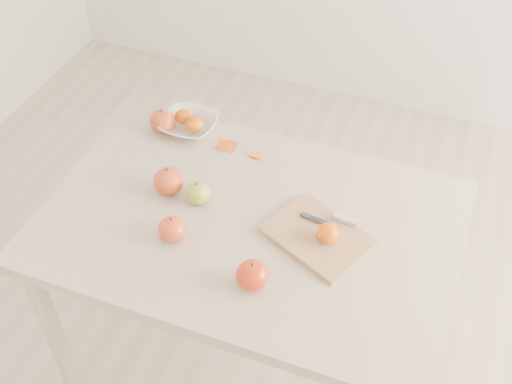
% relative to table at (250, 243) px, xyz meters
% --- Properties ---
extents(ground, '(3.50, 3.50, 0.00)m').
position_rel_table_xyz_m(ground, '(0.00, 0.00, -0.65)').
color(ground, '#C6B293').
rests_on(ground, ground).
extents(table, '(1.20, 0.80, 0.75)m').
position_rel_table_xyz_m(table, '(0.00, 0.00, 0.00)').
color(table, beige).
rests_on(table, ground).
extents(cutting_board, '(0.33, 0.30, 0.02)m').
position_rel_table_xyz_m(cutting_board, '(0.20, 0.00, 0.11)').
color(cutting_board, '#A97D54').
rests_on(cutting_board, table).
extents(board_tangerine, '(0.06, 0.06, 0.05)m').
position_rel_table_xyz_m(board_tangerine, '(0.23, -0.01, 0.14)').
color(board_tangerine, '#E34208').
rests_on(board_tangerine, cutting_board).
extents(fruit_bowl, '(0.19, 0.19, 0.05)m').
position_rel_table_xyz_m(fruit_bowl, '(-0.34, 0.32, 0.12)').
color(fruit_bowl, white).
rests_on(fruit_bowl, table).
extents(bowl_tangerine_near, '(0.06, 0.06, 0.05)m').
position_rel_table_xyz_m(bowl_tangerine_near, '(-0.37, 0.33, 0.14)').
color(bowl_tangerine_near, '#D54907').
rests_on(bowl_tangerine_near, fruit_bowl).
extents(bowl_tangerine_far, '(0.06, 0.06, 0.05)m').
position_rel_table_xyz_m(bowl_tangerine_far, '(-0.31, 0.30, 0.14)').
color(bowl_tangerine_far, orange).
rests_on(bowl_tangerine_far, fruit_bowl).
extents(orange_peel_a, '(0.06, 0.05, 0.01)m').
position_rel_table_xyz_m(orange_peel_a, '(-0.19, 0.28, 0.10)').
color(orange_peel_a, '#CC490E').
rests_on(orange_peel_a, table).
extents(orange_peel_b, '(0.05, 0.04, 0.01)m').
position_rel_table_xyz_m(orange_peel_b, '(-0.08, 0.27, 0.10)').
color(orange_peel_b, orange).
rests_on(orange_peel_b, table).
extents(paring_knife, '(0.17, 0.05, 0.01)m').
position_rel_table_xyz_m(paring_knife, '(0.25, 0.07, 0.12)').
color(paring_knife, silver).
rests_on(paring_knife, cutting_board).
extents(apple_green, '(0.08, 0.08, 0.07)m').
position_rel_table_xyz_m(apple_green, '(-0.17, 0.02, 0.13)').
color(apple_green, olive).
rests_on(apple_green, table).
extents(apple_red_e, '(0.09, 0.09, 0.08)m').
position_rel_table_xyz_m(apple_red_e, '(0.09, -0.21, 0.14)').
color(apple_red_e, '#A10809').
rests_on(apple_red_e, table).
extents(apple_red_b, '(0.09, 0.09, 0.08)m').
position_rel_table_xyz_m(apple_red_b, '(-0.27, 0.03, 0.14)').
color(apple_red_b, '#A31D1B').
rests_on(apple_red_b, table).
extents(apple_red_c, '(0.08, 0.08, 0.07)m').
position_rel_table_xyz_m(apple_red_c, '(-0.18, -0.14, 0.14)').
color(apple_red_c, '#A40D0B').
rests_on(apple_red_c, table).
extents(apple_red_a, '(0.09, 0.09, 0.08)m').
position_rel_table_xyz_m(apple_red_a, '(-0.42, 0.28, 0.14)').
color(apple_red_a, maroon).
rests_on(apple_red_a, table).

